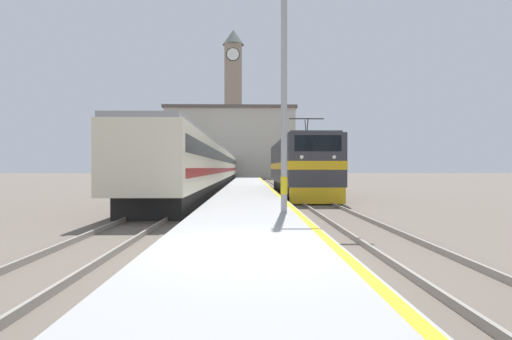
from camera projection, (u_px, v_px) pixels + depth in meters
The scene contains 9 objects.
ground_plane at pixel (248, 188), 37.60m from camera, with size 200.00×200.00×0.00m, color #60564C.
platform at pixel (248, 188), 32.60m from camera, with size 3.67×140.00×0.37m.
rail_track_near at pixel (290, 190), 32.67m from camera, with size 2.83×140.00×0.16m.
rail_track_far at pixel (205, 190), 32.53m from camera, with size 2.83×140.00×0.16m.
locomotive_train at pixel (298, 167), 27.16m from camera, with size 2.92×15.48×4.77m.
passenger_train at pixel (213, 166), 39.88m from camera, with size 2.92×54.39×3.69m.
catenary_mast at pixel (287, 84), 13.56m from camera, with size 2.49×0.23×8.58m.
clock_tower at pixel (233, 100), 83.77m from camera, with size 4.43×4.43×30.89m.
station_building at pixel (231, 143), 70.19m from camera, with size 22.48×8.80×12.36m.
Camera 1 is at (0.04, -7.60, 1.87)m, focal length 28.00 mm.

